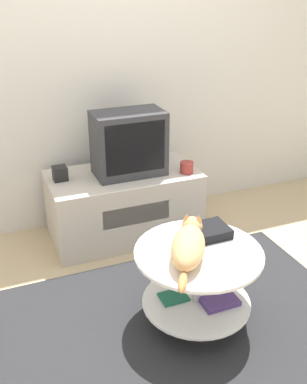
{
  "coord_description": "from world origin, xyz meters",
  "views": [
    {
      "loc": [
        -0.87,
        -1.74,
        1.73
      ],
      "look_at": [
        0.03,
        0.48,
        0.59
      ],
      "focal_mm": 42.0,
      "sensor_mm": 36.0,
      "label": 1
    }
  ],
  "objects_px": {
    "cat": "(189,244)",
    "speaker": "(60,173)",
    "tv": "(129,143)",
    "dvd_box": "(209,231)"
  },
  "relations": [
    {
      "from": "cat",
      "to": "speaker",
      "type": "bearing_deg",
      "value": 51.54
    },
    {
      "from": "tv",
      "to": "speaker",
      "type": "bearing_deg",
      "value": 171.61
    },
    {
      "from": "tv",
      "to": "cat",
      "type": "distance_m",
      "value": 1.09
    },
    {
      "from": "cat",
      "to": "tv",
      "type": "bearing_deg",
      "value": 28.33
    },
    {
      "from": "tv",
      "to": "dvd_box",
      "type": "distance_m",
      "value": 0.96
    },
    {
      "from": "speaker",
      "to": "cat",
      "type": "distance_m",
      "value": 1.21
    },
    {
      "from": "speaker",
      "to": "dvd_box",
      "type": "relative_size",
      "value": 0.45
    },
    {
      "from": "tv",
      "to": "cat",
      "type": "bearing_deg",
      "value": -93.34
    },
    {
      "from": "speaker",
      "to": "cat",
      "type": "bearing_deg",
      "value": -70.13
    },
    {
      "from": "tv",
      "to": "speaker",
      "type": "xyz_separation_m",
      "value": [
        -0.47,
        0.07,
        -0.17
      ]
    }
  ]
}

